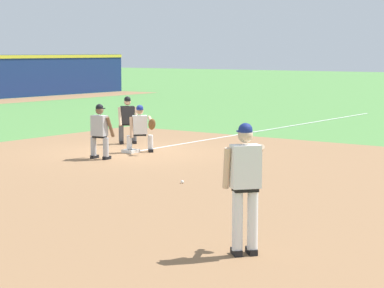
{
  "coord_description": "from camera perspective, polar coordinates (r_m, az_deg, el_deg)",
  "views": [
    {
      "loc": [
        -15.73,
        -13.72,
        2.84
      ],
      "look_at": [
        -4.97,
        -5.8,
        1.17
      ],
      "focal_mm": 70.0,
      "sensor_mm": 36.0,
      "label": 1
    }
  ],
  "objects": [
    {
      "name": "foul_line_stripe",
      "position": [
        27.73,
        6.51,
        1.21
      ],
      "size": [
        16.41,
        0.1,
        0.0
      ],
      "primitive_type": "cube",
      "color": "white",
      "rests_on": "ground"
    },
    {
      "name": "pitcher",
      "position": [
        10.4,
        4.11,
        -2.78
      ],
      "size": [
        0.85,
        0.54,
        1.86
      ],
      "color": "black",
      "rests_on": "ground"
    },
    {
      "name": "infield_dirt_patch",
      "position": [
        15.75,
        -1.79,
        -3.26
      ],
      "size": [
        18.0,
        18.0,
        0.01
      ],
      "primitive_type": "cube",
      "color": "#936B47",
      "rests_on": "ground"
    },
    {
      "name": "baserunner",
      "position": [
        19.79,
        -7.04,
        1.12
      ],
      "size": [
        0.49,
        0.63,
        1.46
      ],
      "color": "black",
      "rests_on": "ground"
    },
    {
      "name": "first_base_bag",
      "position": [
        21.06,
        -4.69,
        -0.54
      ],
      "size": [
        0.38,
        0.38,
        0.09
      ],
      "primitive_type": "cube",
      "color": "white",
      "rests_on": "ground"
    },
    {
      "name": "first_baseman",
      "position": [
        20.96,
        -3.92,
        1.33
      ],
      "size": [
        0.71,
        1.09,
        1.34
      ],
      "color": "black",
      "rests_on": "ground"
    },
    {
      "name": "ground_plane",
      "position": [
        21.06,
        -4.69,
        -0.66
      ],
      "size": [
        160.0,
        160.0,
        0.0
      ],
      "primitive_type": "plane",
      "color": "#518942"
    },
    {
      "name": "baseball",
      "position": [
        16.12,
        -0.75,
        -2.9
      ],
      "size": [
        0.07,
        0.07,
        0.07
      ],
      "primitive_type": "sphere",
      "color": "white",
      "rests_on": "ground"
    },
    {
      "name": "umpire",
      "position": [
        23.0,
        -4.93,
        1.98
      ],
      "size": [
        0.68,
        0.66,
        1.46
      ],
      "color": "black",
      "rests_on": "ground"
    }
  ]
}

